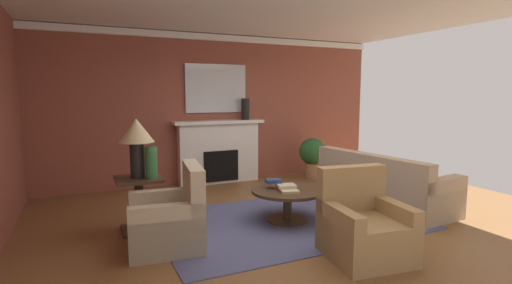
# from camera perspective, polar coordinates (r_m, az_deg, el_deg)

# --- Properties ---
(ground_plane) EXTENTS (8.60, 8.60, 0.00)m
(ground_plane) POSITION_cam_1_polar(r_m,az_deg,el_deg) (5.33, 4.04, -11.99)
(ground_plane) COLOR brown
(wall_fireplace) EXTENTS (7.21, 0.12, 2.91)m
(wall_fireplace) POSITION_cam_1_polar(r_m,az_deg,el_deg) (7.67, -6.26, 4.96)
(wall_fireplace) COLOR brown
(wall_fireplace) RESTS_ON ground_plane
(ceiling_panel) EXTENTS (7.21, 6.21, 0.06)m
(ceiling_panel) POSITION_cam_1_polar(r_m,az_deg,el_deg) (5.43, 2.71, 19.82)
(ceiling_panel) COLOR white
(crown_moulding) EXTENTS (7.21, 0.08, 0.12)m
(crown_moulding) POSITION_cam_1_polar(r_m,az_deg,el_deg) (7.66, -6.21, 15.25)
(crown_moulding) COLOR white
(area_rug) EXTENTS (3.50, 2.32, 0.01)m
(area_rug) POSITION_cam_1_polar(r_m,az_deg,el_deg) (5.42, 4.69, -11.58)
(area_rug) COLOR #4C517A
(area_rug) RESTS_ON ground_plane
(fireplace) EXTENTS (1.80, 0.35, 1.23)m
(fireplace) POSITION_cam_1_polar(r_m,az_deg,el_deg) (7.56, -5.57, -1.70)
(fireplace) COLOR white
(fireplace) RESTS_ON ground_plane
(mantel_mirror) EXTENTS (1.23, 0.04, 0.94)m
(mantel_mirror) POSITION_cam_1_polar(r_m,az_deg,el_deg) (7.59, -5.99, 7.95)
(mantel_mirror) COLOR silver
(sofa) EXTENTS (1.13, 2.19, 0.85)m
(sofa) POSITION_cam_1_polar(r_m,az_deg,el_deg) (6.31, 18.35, -6.47)
(sofa) COLOR tan
(sofa) RESTS_ON ground_plane
(armchair_near_window) EXTENTS (0.90, 0.90, 0.95)m
(armchair_near_window) POSITION_cam_1_polar(r_m,az_deg,el_deg) (4.55, -12.76, -11.50)
(armchair_near_window) COLOR #C1B293
(armchair_near_window) RESTS_ON ground_plane
(armchair_facing_fireplace) EXTENTS (0.90, 0.90, 0.95)m
(armchair_facing_fireplace) POSITION_cam_1_polar(r_m,az_deg,el_deg) (4.35, 15.83, -12.46)
(armchair_facing_fireplace) COLOR #9E7A4C
(armchair_facing_fireplace) RESTS_ON ground_plane
(coffee_table) EXTENTS (1.00, 1.00, 0.45)m
(coffee_table) POSITION_cam_1_polar(r_m,az_deg,el_deg) (5.33, 4.73, -8.23)
(coffee_table) COLOR #3D2D1E
(coffee_table) RESTS_ON ground_plane
(side_table) EXTENTS (0.56, 0.56, 0.70)m
(side_table) POSITION_cam_1_polar(r_m,az_deg,el_deg) (5.15, -17.07, -8.33)
(side_table) COLOR #3D2D1E
(side_table) RESTS_ON ground_plane
(table_lamp) EXTENTS (0.44, 0.44, 0.75)m
(table_lamp) POSITION_cam_1_polar(r_m,az_deg,el_deg) (4.99, -17.42, 0.83)
(table_lamp) COLOR black
(table_lamp) RESTS_ON side_table
(vase_mantel_right) EXTENTS (0.16, 0.16, 0.43)m
(vase_mantel_right) POSITION_cam_1_polar(r_m,az_deg,el_deg) (7.63, -1.61, 4.93)
(vase_mantel_right) COLOR black
(vase_mantel_right) RESTS_ON fireplace
(vase_on_side_table) EXTENTS (0.15, 0.15, 0.40)m
(vase_on_side_table) POSITION_cam_1_polar(r_m,az_deg,el_deg) (4.94, -15.37, -2.99)
(vase_on_side_table) COLOR #33703D
(vase_on_side_table) RESTS_ON side_table
(book_red_cover) EXTENTS (0.28, 0.25, 0.03)m
(book_red_cover) POSITION_cam_1_polar(r_m,az_deg,el_deg) (5.13, 5.03, -7.32)
(book_red_cover) COLOR tan
(book_red_cover) RESTS_ON coffee_table
(book_art_folio) EXTENTS (0.29, 0.25, 0.04)m
(book_art_folio) POSITION_cam_1_polar(r_m,az_deg,el_deg) (5.24, 4.55, -6.58)
(book_art_folio) COLOR tan
(book_art_folio) RESTS_ON coffee_table
(book_small_novel) EXTENTS (0.24, 0.19, 0.05)m
(book_small_novel) POSITION_cam_1_polar(r_m,az_deg,el_deg) (5.32, 2.62, -5.83)
(book_small_novel) COLOR navy
(book_small_novel) RESTS_ON coffee_table
(potted_plant) EXTENTS (0.56, 0.56, 0.83)m
(potted_plant) POSITION_cam_1_polar(r_m,az_deg,el_deg) (8.08, 8.43, -1.82)
(potted_plant) COLOR #A8754C
(potted_plant) RESTS_ON ground_plane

